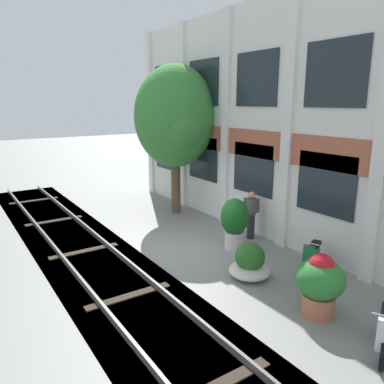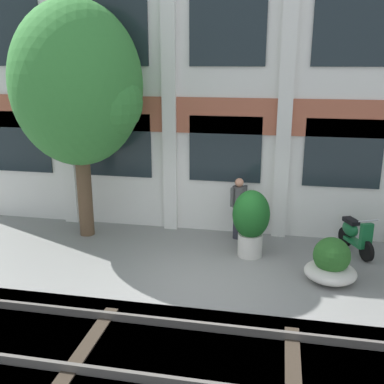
{
  "view_description": "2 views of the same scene",
  "coord_description": "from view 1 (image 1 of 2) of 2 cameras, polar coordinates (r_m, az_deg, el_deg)",
  "views": [
    {
      "loc": [
        9.17,
        -5.75,
        4.46
      ],
      "look_at": [
        -0.81,
        0.91,
        1.55
      ],
      "focal_mm": 35.0,
      "sensor_mm": 36.0,
      "label": 1
    },
    {
      "loc": [
        1.35,
        -8.47,
        4.45
      ],
      "look_at": [
        -0.5,
        0.94,
        1.63
      ],
      "focal_mm": 42.0,
      "sensor_mm": 36.0,
      "label": 2
    }
  ],
  "objects": [
    {
      "name": "apartment_facade",
      "position": [
        12.75,
        10.36,
        10.3
      ],
      "size": [
        14.87,
        0.64,
        7.55
      ],
      "color": "silver",
      "rests_on": "ground"
    },
    {
      "name": "potted_plant_glazed_jar",
      "position": [
        8.53,
        18.91,
        -12.8
      ],
      "size": [
        1.04,
        1.04,
        1.39
      ],
      "color": "#B76647",
      "rests_on": "ground"
    },
    {
      "name": "scooter_near_curb",
      "position": [
        10.61,
        17.91,
        -9.33
      ],
      "size": [
        0.74,
        1.3,
        0.98
      ],
      "rotation": [
        0.0,
        0.0,
        5.13
      ],
      "color": "black",
      "rests_on": "ground"
    },
    {
      "name": "resident_by_doorway",
      "position": [
        12.51,
        9.01,
        -3.26
      ],
      "size": [
        0.4,
        0.4,
        1.6
      ],
      "rotation": [
        0.0,
        0.0,
        -0.78
      ],
      "color": "#282833",
      "rests_on": "ground"
    },
    {
      "name": "potted_plant_wide_bowl",
      "position": [
        9.95,
        8.8,
        -10.73
      ],
      "size": [
        1.08,
        1.08,
        0.94
      ],
      "color": "beige",
      "rests_on": "ground"
    },
    {
      "name": "rail_tracks",
      "position": [
        10.73,
        -13.46,
        -12.08
      ],
      "size": [
        22.51,
        2.8,
        0.43
      ],
      "color": "#5B5449",
      "rests_on": "ground"
    },
    {
      "name": "broadleaf_tree",
      "position": [
        14.85,
        -2.59,
        11.02
      ],
      "size": [
        3.34,
        3.18,
        5.86
      ],
      "color": "brown",
      "rests_on": "ground"
    },
    {
      "name": "potted_plant_fluted_column",
      "position": [
        11.56,
        6.5,
        -4.4
      ],
      "size": [
        0.86,
        0.86,
        1.6
      ],
      "color": "beige",
      "rests_on": "ground"
    },
    {
      "name": "ground_plane",
      "position": [
        11.7,
        -1.53,
        -8.76
      ],
      "size": [
        80.0,
        80.0,
        0.0
      ],
      "primitive_type": "plane",
      "color": "gray"
    }
  ]
}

